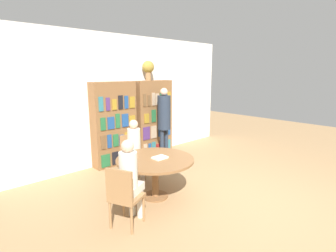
# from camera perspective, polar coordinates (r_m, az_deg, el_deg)

# --- Properties ---
(ground_plane) EXTENTS (16.00, 16.00, 0.00)m
(ground_plane) POSITION_cam_1_polar(r_m,az_deg,el_deg) (4.76, 16.85, -15.59)
(ground_plane) COLOR #9E7A51
(wall_back) EXTENTS (6.40, 0.07, 3.00)m
(wall_back) POSITION_cam_1_polar(r_m,az_deg,el_deg) (6.56, -8.34, 6.01)
(wall_back) COLOR silver
(wall_back) RESTS_ON ground_plane
(bookshelf_left) EXTENTS (1.05, 0.34, 1.93)m
(bookshelf_left) POSITION_cam_1_polar(r_m,az_deg,el_deg) (6.16, -11.62, 0.39)
(bookshelf_left) COLOR brown
(bookshelf_left) RESTS_ON ground_plane
(bookshelf_right) EXTENTS (1.05, 0.34, 1.93)m
(bookshelf_right) POSITION_cam_1_polar(r_m,az_deg,el_deg) (6.83, -3.23, 1.72)
(bookshelf_right) COLOR brown
(bookshelf_right) RESTS_ON ground_plane
(flower_vase) EXTENTS (0.30, 0.30, 0.48)m
(flower_vase) POSITION_cam_1_polar(r_m,az_deg,el_deg) (6.64, -4.33, 12.41)
(flower_vase) COLOR #997047
(flower_vase) RESTS_ON bookshelf_right
(reading_table) EXTENTS (1.32, 1.32, 0.70)m
(reading_table) POSITION_cam_1_polar(r_m,az_deg,el_deg) (4.51, -2.83, -8.29)
(reading_table) COLOR brown
(reading_table) RESTS_ON ground_plane
(chair_near_camera) EXTENTS (0.53, 0.53, 0.89)m
(chair_near_camera) POSITION_cam_1_polar(r_m,az_deg,el_deg) (3.74, -9.62, -14.51)
(chair_near_camera) COLOR olive
(chair_near_camera) RESTS_ON ground_plane
(chair_left_side) EXTENTS (0.47, 0.47, 0.89)m
(chair_left_side) POSITION_cam_1_polar(r_m,az_deg,el_deg) (5.40, -7.92, -6.16)
(chair_left_side) COLOR olive
(chair_left_side) RESTS_ON ground_plane
(seated_reader_left) EXTENTS (0.31, 0.39, 1.23)m
(seated_reader_left) POSITION_cam_1_polar(r_m,az_deg,el_deg) (5.18, -7.17, -4.61)
(seated_reader_left) COLOR beige
(seated_reader_left) RESTS_ON ground_plane
(seated_reader_right) EXTENTS (0.40, 0.36, 1.24)m
(seated_reader_right) POSITION_cam_1_polar(r_m,az_deg,el_deg) (3.80, -8.24, -10.71)
(seated_reader_right) COLOR beige
(seated_reader_right) RESTS_ON ground_plane
(librarian_standing) EXTENTS (0.32, 0.59, 1.77)m
(librarian_standing) POSITION_cam_1_polar(r_m,az_deg,el_deg) (6.38, -0.88, 2.21)
(librarian_standing) COLOR #232D3D
(librarian_standing) RESTS_ON ground_plane
(open_book_on_table) EXTENTS (0.24, 0.18, 0.03)m
(open_book_on_table) POSITION_cam_1_polar(r_m,az_deg,el_deg) (4.46, -1.80, -6.89)
(open_book_on_table) COLOR silver
(open_book_on_table) RESTS_ON reading_table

